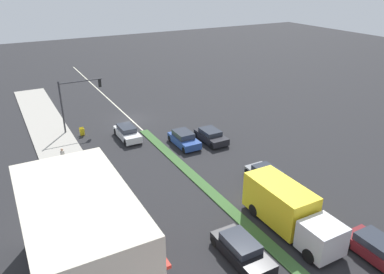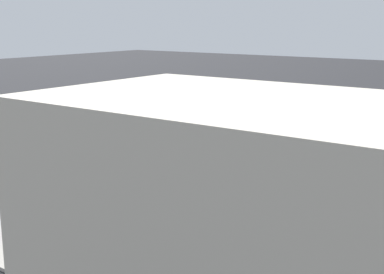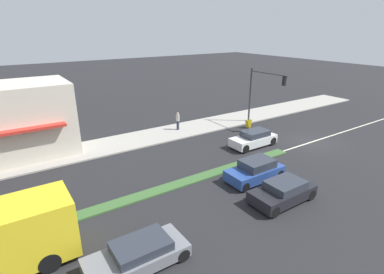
{
  "view_description": "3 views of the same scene",
  "coord_description": "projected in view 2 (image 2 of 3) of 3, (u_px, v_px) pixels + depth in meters",
  "views": [
    {
      "loc": [
        13.29,
        39.31,
        15.85
      ],
      "look_at": [
        -1.19,
        12.81,
        2.47
      ],
      "focal_mm": 35.0,
      "sensor_mm": 36.0,
      "label": 1
    },
    {
      "loc": [
        19.26,
        26.63,
        7.07
      ],
      "look_at": [
        -0.26,
        12.46,
        1.8
      ],
      "focal_mm": 50.0,
      "sensor_mm": 36.0,
      "label": 2
    },
    {
      "loc": [
        -14.7,
        22.62,
        9.59
      ],
      "look_at": [
        1.72,
        11.7,
        2.32
      ],
      "focal_mm": 28.0,
      "sensor_mm": 36.0,
      "label": 3
    }
  ],
  "objects": [
    {
      "name": "sedan_dark",
      "position": [
        204.0,
        137.0,
        30.19
      ],
      "size": [
        1.88,
        3.95,
        1.26
      ],
      "color": "black",
      "rests_on": "ground"
    },
    {
      "name": "ground_plane",
      "position": [
        299.0,
        198.0,
        21.69
      ],
      "size": [
        160.0,
        160.0,
        0.0
      ],
      "primitive_type": "plane",
      "color": "#232326"
    },
    {
      "name": "coupe_blue",
      "position": [
        165.0,
        144.0,
        28.28
      ],
      "size": [
        1.83,
        3.94,
        1.41
      ],
      "color": "#284793",
      "rests_on": "ground"
    },
    {
      "name": "lane_marking_center",
      "position": [
        22.0,
        141.0,
        32.02
      ],
      "size": [
        0.16,
        60.0,
        0.01
      ],
      "primitive_type": "cube",
      "color": "beige",
      "rests_on": "ground"
    },
    {
      "name": "suv_grey",
      "position": [
        363.0,
        163.0,
        25.0
      ],
      "size": [
        1.88,
        4.33,
        1.13
      ],
      "color": "slate",
      "rests_on": "ground"
    },
    {
      "name": "van_white",
      "position": [
        47.0,
        149.0,
        27.22
      ],
      "size": [
        1.72,
        4.13,
        1.37
      ],
      "color": "silver",
      "rests_on": "ground"
    },
    {
      "name": "building_corner_store",
      "position": [
        290.0,
        252.0,
        9.8
      ],
      "size": [
        5.95,
        9.92,
        5.58
      ],
      "color": "beige",
      "rests_on": "sidewalk_right"
    }
  ]
}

